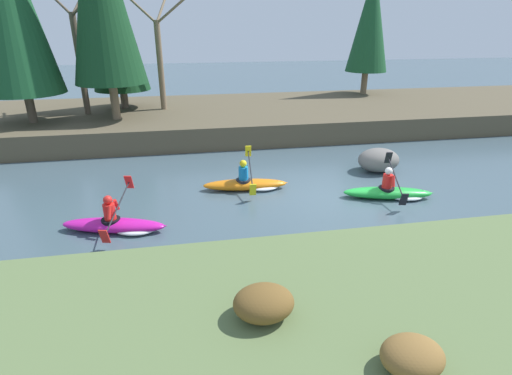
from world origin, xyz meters
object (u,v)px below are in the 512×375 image
object	(u,v)px
kayaker_trailing	(118,224)
boulder_midstream	(379,160)
kayaker_lead	(391,192)
kayaker_middle	(249,184)

from	to	relation	value
kayaker_trailing	boulder_midstream	bearing A→B (deg)	32.27
kayaker_lead	kayaker_middle	xyz separation A→B (m)	(-4.22, 1.48, 0.00)
kayaker_lead	kayaker_middle	bearing A→B (deg)	173.02
kayaker_lead	kayaker_trailing	bearing A→B (deg)	-162.75
boulder_midstream	kayaker_middle	bearing A→B (deg)	-170.22
kayaker_middle	kayaker_trailing	world-z (taller)	same
kayaker_lead	boulder_midstream	distance (m)	2.44
kayaker_lead	boulder_midstream	xyz separation A→B (m)	(0.69, 2.33, 0.23)
kayaker_middle	kayaker_trailing	bearing A→B (deg)	-145.02
kayaker_trailing	kayaker_middle	bearing A→B (deg)	42.88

